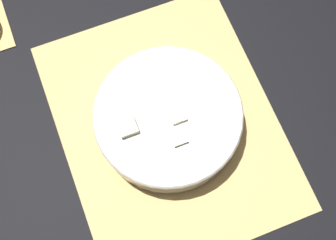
% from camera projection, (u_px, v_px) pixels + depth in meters
% --- Properties ---
extents(ground_plane, '(6.00, 6.00, 0.00)m').
position_uv_depth(ground_plane, '(168.00, 125.00, 0.86)').
color(ground_plane, black).
extents(bamboo_mat_center, '(0.48, 0.38, 0.01)m').
position_uv_depth(bamboo_mat_center, '(168.00, 125.00, 0.85)').
color(bamboo_mat_center, tan).
rests_on(bamboo_mat_center, ground_plane).
extents(fruit_salad_bowl, '(0.26, 0.26, 0.08)m').
position_uv_depth(fruit_salad_bowl, '(168.00, 118.00, 0.82)').
color(fruit_salad_bowl, silver).
rests_on(fruit_salad_bowl, bamboo_mat_center).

